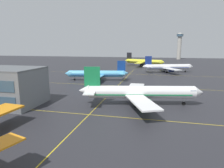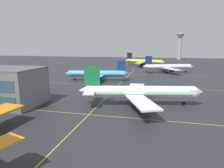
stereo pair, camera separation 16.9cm
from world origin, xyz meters
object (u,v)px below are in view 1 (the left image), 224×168
(airliner_third_row, at_px, (97,74))
(airliner_far_right_stand, at_px, (144,62))
(airliner_far_left_stand, at_px, (168,67))
(airliner_second_row, at_px, (140,92))
(control_tower, at_px, (179,44))

(airliner_third_row, bearing_deg, airliner_far_right_stand, 77.11)
(airliner_third_row, xyz_separation_m, airliner_far_left_stand, (37.00, 40.04, 0.26))
(airliner_second_row, xyz_separation_m, control_tower, (33.23, 218.45, 16.53))
(airliner_far_left_stand, xyz_separation_m, airliner_far_right_stand, (-18.70, 39.94, 0.23))
(airliner_third_row, distance_m, control_tower, 190.88)
(airliner_far_left_stand, bearing_deg, airliner_third_row, -132.74)
(airliner_second_row, relative_size, control_tower, 1.05)
(airliner_third_row, bearing_deg, airliner_second_row, -56.23)
(airliner_far_right_stand, distance_m, control_tower, 109.86)
(airliner_second_row, distance_m, airliner_third_row, 45.09)
(airliner_second_row, bearing_deg, airliner_far_left_stand, 81.24)
(airliner_third_row, height_order, airliner_far_right_stand, airliner_far_right_stand)
(airliner_third_row, height_order, airliner_far_left_stand, airliner_far_left_stand)
(airliner_second_row, distance_m, control_tower, 221.58)
(airliner_third_row, distance_m, airliner_far_right_stand, 82.05)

